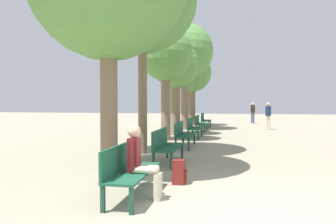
{
  "coord_description": "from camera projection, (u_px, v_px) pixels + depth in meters",
  "views": [
    {
      "loc": [
        -0.25,
        -4.81,
        1.63
      ],
      "look_at": [
        -2.28,
        5.47,
        1.3
      ],
      "focal_mm": 35.0,
      "sensor_mm": 36.0,
      "label": 1
    }
  ],
  "objects": [
    {
      "name": "tree_row_2",
      "position": [
        166.0,
        56.0,
        13.73
      ],
      "size": [
        2.28,
        2.28,
        4.79
      ],
      "color": "#7A664C",
      "rests_on": "ground_plane"
    },
    {
      "name": "bench_row_0",
      "position": [
        128.0,
        167.0,
        5.59
      ],
      "size": [
        0.53,
        1.77,
        0.9
      ],
      "color": "#195138",
      "rests_on": "ground_plane"
    },
    {
      "name": "person_seated",
      "position": [
        141.0,
        159.0,
        5.47
      ],
      "size": [
        0.58,
        0.33,
        1.25
      ],
      "color": "beige",
      "rests_on": "ground_plane"
    },
    {
      "name": "bench_row_2",
      "position": [
        183.0,
        133.0,
        11.76
      ],
      "size": [
        0.53,
        1.77,
        0.9
      ],
      "color": "#195138",
      "rests_on": "ground_plane"
    },
    {
      "name": "tree_row_3",
      "position": [
        176.0,
        67.0,
        16.09
      ],
      "size": [
        2.3,
        2.3,
        4.6
      ],
      "color": "#7A664C",
      "rests_on": "ground_plane"
    },
    {
      "name": "bench_row_4",
      "position": [
        200.0,
        122.0,
        17.92
      ],
      "size": [
        0.53,
        1.77,
        0.9
      ],
      "color": "#195138",
      "rests_on": "ground_plane"
    },
    {
      "name": "bench_row_1",
      "position": [
        165.0,
        144.0,
        8.67
      ],
      "size": [
        0.53,
        1.77,
        0.9
      ],
      "color": "#195138",
      "rests_on": "ground_plane"
    },
    {
      "name": "pedestrian_mid",
      "position": [
        268.0,
        114.0,
        18.96
      ],
      "size": [
        0.32,
        0.27,
        1.6
      ],
      "color": "beige",
      "rests_on": "ground_plane"
    },
    {
      "name": "bench_row_3",
      "position": [
        193.0,
        126.0,
        14.84
      ],
      "size": [
        0.53,
        1.77,
        0.9
      ],
      "color": "#195138",
      "rests_on": "ground_plane"
    },
    {
      "name": "tree_row_5",
      "position": [
        192.0,
        73.0,
        22.39
      ],
      "size": [
        2.72,
        2.72,
        5.01
      ],
      "color": "#7A664C",
      "rests_on": "ground_plane"
    },
    {
      "name": "backpack",
      "position": [
        179.0,
        172.0,
        6.5
      ],
      "size": [
        0.27,
        0.29,
        0.48
      ],
      "color": "maroon",
      "rests_on": "ground_plane"
    },
    {
      "name": "bench_row_5",
      "position": [
        205.0,
        119.0,
        21.0
      ],
      "size": [
        0.53,
        1.77,
        0.9
      ],
      "color": "#195138",
      "rests_on": "ground_plane"
    },
    {
      "name": "tree_row_4",
      "position": [
        185.0,
        52.0,
        19.17
      ],
      "size": [
        3.32,
        3.32,
        6.24
      ],
      "color": "#7A664C",
      "rests_on": "ground_plane"
    },
    {
      "name": "pedestrian_near",
      "position": [
        253.0,
        111.0,
        24.84
      ],
      "size": [
        0.32,
        0.22,
        1.58
      ],
      "color": "#384260",
      "rests_on": "ground_plane"
    },
    {
      "name": "ground_plane",
      "position": [
        249.0,
        215.0,
        4.72
      ],
      "size": [
        80.0,
        80.0,
        0.0
      ],
      "primitive_type": "plane",
      "color": "gray"
    }
  ]
}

